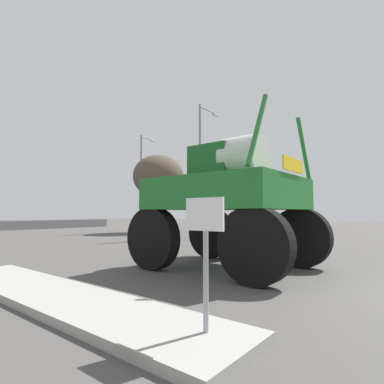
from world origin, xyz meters
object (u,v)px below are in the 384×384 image
(streetlight_near_right, at_px, (201,163))
(bare_tree_right, at_px, (158,176))
(traffic_signal_near_right, at_px, (199,189))
(lane_arrow_sign, at_px, (205,239))
(oversize_sprayer, at_px, (228,199))
(streetlight_far_right, at_px, (142,179))

(streetlight_near_right, xyz_separation_m, bare_tree_right, (2.34, 6.44, -0.19))
(traffic_signal_near_right, relative_size, streetlight_near_right, 0.44)
(lane_arrow_sign, relative_size, oversize_sprayer, 0.33)
(bare_tree_right, bearing_deg, lane_arrow_sign, -133.53)
(lane_arrow_sign, relative_size, streetlight_far_right, 0.20)
(lane_arrow_sign, xyz_separation_m, traffic_signal_near_right, (9.74, 7.52, 1.60))
(lane_arrow_sign, distance_m, streetlight_far_right, 23.32)
(oversize_sprayer, height_order, bare_tree_right, bare_tree_right)
(oversize_sprayer, distance_m, streetlight_near_right, 11.70)
(streetlight_far_right, height_order, bare_tree_right, streetlight_far_right)
(oversize_sprayer, xyz_separation_m, bare_tree_right, (10.89, 13.87, 2.75))
(streetlight_far_right, xyz_separation_m, bare_tree_right, (0.83, -1.20, 0.17))
(lane_arrow_sign, bearing_deg, streetlight_near_right, 37.02)
(traffic_signal_near_right, bearing_deg, bare_tree_right, 56.59)
(streetlight_far_right, bearing_deg, bare_tree_right, -55.42)
(traffic_signal_near_right, xyz_separation_m, bare_tree_right, (5.92, 8.97, 1.91))
(lane_arrow_sign, bearing_deg, oversize_sprayer, 28.75)
(streetlight_near_right, distance_m, bare_tree_right, 6.86)
(bare_tree_right, bearing_deg, streetlight_far_right, 124.58)
(streetlight_far_right, bearing_deg, traffic_signal_near_right, -116.57)
(traffic_signal_near_right, bearing_deg, streetlight_far_right, 63.43)
(lane_arrow_sign, relative_size, traffic_signal_near_right, 0.43)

